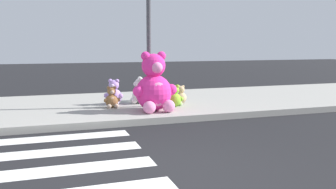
{
  "coord_description": "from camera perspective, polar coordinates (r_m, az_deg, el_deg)",
  "views": [
    {
      "loc": [
        -1.37,
        -4.24,
        1.69
      ],
      "look_at": [
        1.23,
        3.6,
        0.55
      ],
      "focal_mm": 38.82,
      "sensor_mm": 36.0,
      "label": 1
    }
  ],
  "objects": [
    {
      "name": "plush_pink_large",
      "position": [
        8.44,
        -2.17,
        1.13
      ],
      "size": [
        1.07,
        0.94,
        1.38
      ],
      "color": "#F22D93",
      "rests_on": "sidewalk"
    },
    {
      "name": "sidewalk",
      "position": [
        9.67,
        -9.95,
        -1.87
      ],
      "size": [
        28.0,
        4.4,
        0.15
      ],
      "primitive_type": "cube",
      "color": "#9E9B93",
      "rests_on": "ground_plane"
    },
    {
      "name": "plush_lime",
      "position": [
        9.08,
        1.09,
        -0.48
      ],
      "size": [
        0.39,
        0.4,
        0.56
      ],
      "color": "#8CD133",
      "rests_on": "sidewalk"
    },
    {
      "name": "plush_teal",
      "position": [
        10.02,
        -2.67,
        0.45
      ],
      "size": [
        0.43,
        0.48,
        0.62
      ],
      "color": "teal",
      "rests_on": "sidewalk"
    },
    {
      "name": "plush_brown",
      "position": [
        9.02,
        -8.81,
        -0.71
      ],
      "size": [
        0.41,
        0.36,
        0.53
      ],
      "color": "olive",
      "rests_on": "sidewalk"
    },
    {
      "name": "sign_pole",
      "position": [
        8.96,
        -3.04,
        8.86
      ],
      "size": [
        0.56,
        0.11,
        3.2
      ],
      "color": "#4C4C51",
      "rests_on": "sidewalk"
    },
    {
      "name": "plush_tan",
      "position": [
        9.53,
        1.98,
        -0.26
      ],
      "size": [
        0.37,
        0.34,
        0.49
      ],
      "color": "tan",
      "rests_on": "sidewalk"
    },
    {
      "name": "ground_plane",
      "position": [
        4.77,
        -0.4,
        -12.92
      ],
      "size": [
        60.0,
        60.0,
        0.0
      ],
      "primitive_type": "plane",
      "color": "black"
    },
    {
      "name": "plush_white",
      "position": [
        9.6,
        -4.49,
        0.29
      ],
      "size": [
        0.48,
        0.54,
        0.7
      ],
      "color": "white",
      "rests_on": "sidewalk"
    },
    {
      "name": "plush_lavender",
      "position": [
        9.47,
        -8.51,
        0.03
      ],
      "size": [
        0.47,
        0.48,
        0.66
      ],
      "color": "#B28CD8",
      "rests_on": "sidewalk"
    }
  ]
}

